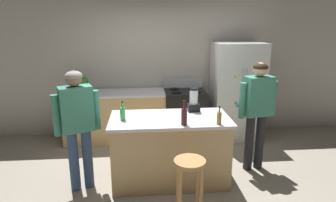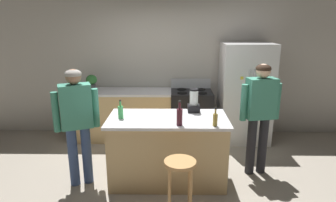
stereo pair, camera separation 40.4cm
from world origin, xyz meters
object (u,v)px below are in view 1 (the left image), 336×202
at_px(kitchen_island, 170,149).
at_px(person_by_island_left, 77,120).
at_px(bottle_wine, 184,116).
at_px(bottle_vinegar, 219,118).
at_px(refrigerator, 236,92).
at_px(stove_range, 184,114).
at_px(person_by_sink_right, 257,107).
at_px(bottle_soda, 123,113).
at_px(blender_appliance, 194,101).
at_px(bar_stool, 190,173).
at_px(potted_plant, 83,83).

height_order(kitchen_island, person_by_island_left, person_by_island_left).
relative_size(kitchen_island, bottle_wine, 5.12).
distance_m(bottle_vinegar, bottle_wine, 0.44).
xyz_separation_m(refrigerator, person_by_island_left, (-2.60, -1.60, 0.06)).
distance_m(refrigerator, stove_range, 1.07).
bearing_deg(person_by_sink_right, refrigerator, 85.67).
bearing_deg(bottle_wine, person_by_island_left, 171.78).
relative_size(stove_range, bottle_vinegar, 4.74).
bearing_deg(bottle_wine, bottle_soda, 161.97).
bearing_deg(bottle_soda, blender_appliance, 17.79).
distance_m(kitchen_island, person_by_sink_right, 1.43).
bearing_deg(blender_appliance, person_by_sink_right, -2.50).
bearing_deg(person_by_island_left, bottle_wine, -8.22).
distance_m(bar_stool, bottle_vinegar, 0.81).
bearing_deg(kitchen_island, bottle_vinegar, -27.71).
bearing_deg(stove_range, refrigerator, -1.44).
height_order(kitchen_island, potted_plant, potted_plant).
height_order(kitchen_island, bar_stool, kitchen_island).
xyz_separation_m(bar_stool, bottle_soda, (-0.78, 0.75, 0.49)).
relative_size(potted_plant, bottle_wine, 0.95).
relative_size(bar_stool, bottle_soda, 2.73).
relative_size(potted_plant, bottle_soda, 1.17).
distance_m(blender_appliance, bottle_wine, 0.61).
distance_m(kitchen_island, bottle_vinegar, 0.87).
relative_size(stove_range, bar_stool, 1.60).
distance_m(blender_appliance, bottle_soda, 1.05).
bearing_deg(potted_plant, person_by_island_left, -81.89).
distance_m(refrigerator, bottle_wine, 2.19).
bearing_deg(bottle_vinegar, blender_appliance, 110.87).
xyz_separation_m(kitchen_island, stove_range, (0.42, 1.52, 0.01)).
relative_size(refrigerator, stove_range, 1.63).
relative_size(kitchen_island, bar_stool, 2.32).
distance_m(refrigerator, potted_plant, 2.84).
height_order(blender_appliance, bottle_vinegar, blender_appliance).
relative_size(person_by_island_left, potted_plant, 5.38).
xyz_separation_m(refrigerator, bottle_soda, (-2.03, -1.54, 0.12)).
distance_m(kitchen_island, person_by_island_left, 1.31).
distance_m(potted_plant, bottle_soda, 1.79).
xyz_separation_m(person_by_island_left, potted_plant, (-0.24, 1.65, 0.14)).
bearing_deg(person_by_island_left, blender_appliance, 13.52).
bearing_deg(bar_stool, refrigerator, 61.38).
xyz_separation_m(person_by_sink_right, blender_appliance, (-0.94, 0.04, 0.09)).
xyz_separation_m(person_by_island_left, blender_appliance, (1.57, 0.38, 0.10)).
xyz_separation_m(kitchen_island, person_by_sink_right, (1.31, 0.24, 0.52)).
bearing_deg(person_by_island_left, potted_plant, 98.11).
distance_m(stove_range, bottle_wine, 1.93).
bearing_deg(bar_stool, person_by_island_left, 152.86).
relative_size(person_by_island_left, blender_appliance, 4.81).
distance_m(refrigerator, person_by_sink_right, 1.27).
xyz_separation_m(refrigerator, bottle_wine, (-1.25, -1.79, 0.14)).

